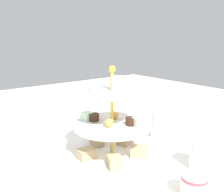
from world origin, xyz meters
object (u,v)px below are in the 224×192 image
at_px(water_glass_tall_right, 21,151).
at_px(teacup_with_saucer, 194,187).
at_px(butter_knife_left, 69,127).
at_px(water_glass_mid_back, 160,125).
at_px(water_glass_short_left, 202,155).
at_px(tiered_serving_stand, 112,132).

distance_m(water_glass_tall_right, teacup_with_saucer, 0.42).
distance_m(butter_knife_left, water_glass_mid_back, 0.35).
bearing_deg(water_glass_short_left, teacup_with_saucer, -63.93).
bearing_deg(butter_knife_left, water_glass_short_left, 99.79).
bearing_deg(water_glass_tall_right, water_glass_mid_back, 84.81).
xyz_separation_m(water_glass_tall_right, butter_knife_left, (-0.24, 0.26, -0.07)).
bearing_deg(butter_knife_left, water_glass_mid_back, 121.08).
bearing_deg(water_glass_short_left, water_glass_tall_right, -123.38).
relative_size(water_glass_tall_right, butter_knife_left, 0.80).
bearing_deg(teacup_with_saucer, tiered_serving_stand, -174.44).
xyz_separation_m(tiered_serving_stand, water_glass_short_left, (0.20, 0.15, -0.04)).
height_order(teacup_with_saucer, water_glass_mid_back, water_glass_mid_back).
xyz_separation_m(tiered_serving_stand, butter_knife_left, (-0.30, 0.02, -0.08)).
xyz_separation_m(water_glass_short_left, butter_knife_left, (-0.50, -0.13, -0.04)).
bearing_deg(butter_knife_left, teacup_with_saucer, 85.88).
distance_m(teacup_with_saucer, water_glass_mid_back, 0.34).
bearing_deg(teacup_with_saucer, water_glass_tall_right, -139.89).
relative_size(teacup_with_saucer, butter_knife_left, 0.53).
bearing_deg(water_glass_mid_back, tiered_serving_stand, -85.98).
distance_m(teacup_with_saucer, butter_knife_left, 0.56).
height_order(water_glass_short_left, butter_knife_left, water_glass_short_left).
bearing_deg(water_glass_tall_right, teacup_with_saucer, 40.11).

